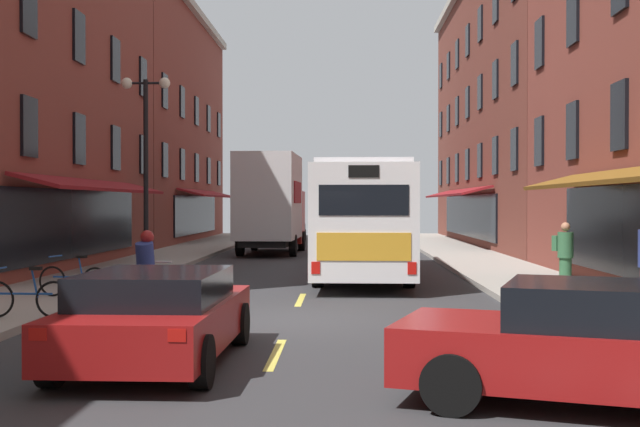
{
  "coord_description": "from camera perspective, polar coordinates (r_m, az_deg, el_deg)",
  "views": [
    {
      "loc": [
        0.98,
        -14.93,
        2.16
      ],
      "look_at": [
        0.32,
        6.91,
        1.9
      ],
      "focal_mm": 44.91,
      "sensor_mm": 36.0,
      "label": 1
    }
  ],
  "objects": [
    {
      "name": "ground_plane",
      "position": [
        15.12,
        -2.02,
        -7.72
      ],
      "size": [
        34.8,
        80.0,
        0.1
      ],
      "primitive_type": "cube",
      "color": "#333335"
    },
    {
      "name": "lane_centre_dashes",
      "position": [
        14.87,
        -2.09,
        -7.65
      ],
      "size": [
        0.14,
        73.9,
        0.01
      ],
      "color": "#DBCC4C",
      "rests_on": "ground"
    },
    {
      "name": "sidewalk_right",
      "position": [
        15.86,
        19.94,
        -6.93
      ],
      "size": [
        3.0,
        80.0,
        0.14
      ],
      "primitive_type": "cube",
      "color": "#A39E93",
      "rests_on": "ground"
    },
    {
      "name": "transit_bus",
      "position": [
        23.83,
        3.08,
        -0.4
      ],
      "size": [
        2.81,
        11.23,
        3.26
      ],
      "color": "white",
      "rests_on": "ground"
    },
    {
      "name": "box_truck",
      "position": [
        34.52,
        -3.49,
        0.65
      ],
      "size": [
        2.64,
        7.29,
        4.23
      ],
      "color": "#B21E19",
      "rests_on": "ground"
    },
    {
      "name": "sedan_near",
      "position": [
        9.08,
        20.05,
        -8.74
      ],
      "size": [
        4.72,
        3.06,
        1.32
      ],
      "color": "maroon",
      "rests_on": "ground"
    },
    {
      "name": "sedan_mid",
      "position": [
        11.08,
        -11.53,
        -7.12
      ],
      "size": [
        2.08,
        4.4,
        1.26
      ],
      "color": "maroon",
      "rests_on": "ground"
    },
    {
      "name": "sedan_far",
      "position": [
        46.24,
        -2.36,
        -1.1
      ],
      "size": [
        2.02,
        4.53,
        1.4
      ],
      "color": "black",
      "rests_on": "ground"
    },
    {
      "name": "motorcycle_rider",
      "position": [
        15.61,
        -12.21,
        -4.66
      ],
      "size": [
        0.63,
        2.07,
        1.66
      ],
      "color": "black",
      "rests_on": "ground"
    },
    {
      "name": "bicycle_near",
      "position": [
        15.14,
        -20.27,
        -5.64
      ],
      "size": [
        1.71,
        0.48,
        0.91
      ],
      "color": "black",
      "rests_on": "sidewalk_left"
    },
    {
      "name": "bicycle_mid",
      "position": [
        18.19,
        -17.13,
        -4.57
      ],
      "size": [
        1.68,
        0.55,
        0.91
      ],
      "color": "black",
      "rests_on": "sidewalk_left"
    },
    {
      "name": "pedestrian_near",
      "position": [
        19.46,
        17.04,
        -2.82
      ],
      "size": [
        0.44,
        0.52,
        1.59
      ],
      "rotation": [
        0.0,
        0.0,
        3.63
      ],
      "color": "#33663F",
      "rests_on": "sidewalk_right"
    },
    {
      "name": "street_lamp_twin",
      "position": [
        23.67,
        -12.3,
        3.36
      ],
      "size": [
        1.42,
        0.32,
        5.67
      ],
      "color": "black",
      "rests_on": "sidewalk_left"
    }
  ]
}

